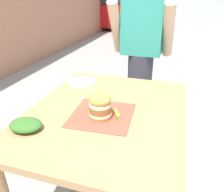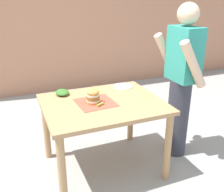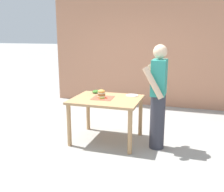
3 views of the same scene
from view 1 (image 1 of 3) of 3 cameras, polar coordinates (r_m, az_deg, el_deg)
The scene contains 8 objects.
patio_table at distance 1.42m, azimuth -1.19°, elevation -7.65°, with size 0.95×1.16×0.77m.
serving_paper at distance 1.31m, azimuth -2.62°, elevation -4.96°, with size 0.36×0.36×0.00m, color #D64C38.
sandwich at distance 1.25m, azimuth -3.09°, elevation -2.59°, with size 0.14×0.14×0.18m.
pickle_spear at distance 1.29m, azimuth 1.33°, elevation -4.66°, with size 0.02×0.02×0.09m, color #8EA83D.
side_plate_with_forks at distance 1.78m, azimuth -7.71°, elevation 3.76°, with size 0.22×0.22×0.02m.
side_salad at distance 1.26m, azimuth -21.62°, elevation -7.02°, with size 0.18×0.14×0.05m, color #386B28.
diner_across_table at distance 2.11m, azimuth 7.58°, elevation 10.52°, with size 0.55×0.35×1.69m.
parked_car_near_curb at distance 9.64m, azimuth -4.16°, elevation 21.62°, with size 4.29×2.02×1.60m.
Camera 1 is at (0.37, -1.12, 1.44)m, focal length 35.00 mm.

